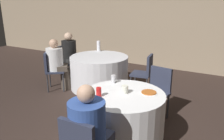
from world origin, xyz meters
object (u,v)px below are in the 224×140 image
Objects in this scene: person_blue_shirt at (91,134)px; person_black_shirt at (71,56)px; table_near at (123,119)px; chair_near_north at (158,88)px; chair_far_west at (67,59)px; table_far at (99,72)px; soda_can_silver at (113,79)px; chair_far_east at (145,71)px; pizza_plate_near at (149,92)px; person_white_shirt at (58,64)px; bottle_far at (99,46)px; chair_far_southwest at (51,67)px.

person_black_shirt is (-2.37, 2.55, 0.02)m from person_blue_shirt.
table_near is 1.26× the size of chair_near_north.
chair_near_north is 0.75× the size of person_blue_shirt.
table_near is 1.26× the size of chair_far_west.
soda_can_silver reaches higher than table_far.
person_black_shirt is at bearing 90.00° from chair_far_west.
chair_near_north is 1.00× the size of chair_far_east.
pizza_plate_near is 0.61m from soda_can_silver.
chair_far_west is 0.75× the size of person_white_shirt.
pizza_plate_near is (2.63, -1.56, 0.13)m from person_black_shirt.
soda_can_silver is at bearing -51.68° from bottle_far.
person_white_shirt is (0.32, -0.67, 0.06)m from chair_far_west.
chair_far_west is at bearing -6.97° from chair_near_north.
chair_far_east is 1.97m from person_black_shirt.
chair_far_southwest is 2.07m from chair_far_east.
chair_far_west is 0.89m from bottle_far.
bottle_far is at bearing 129.83° from table_near.
person_blue_shirt is at bearing 50.20° from person_black_shirt.
chair_near_north is at bearing -23.02° from table_far.
chair_far_west is at bearing 158.27° from chair_far_southwest.
table_far is 5.65× the size of pizza_plate_near.
soda_can_silver is at bearing 105.68° from person_blue_shirt.
chair_far_west is at bearing 145.90° from soda_can_silver.
table_far is at bearing 90.00° from chair_far_west.
table_near is 0.95× the size of person_white_shirt.
bottle_far is at bearing 117.51° from chair_far_southwest.
chair_far_east is at bearing 74.75° from person_white_shirt.
person_white_shirt reaches higher than chair_far_west.
person_blue_shirt is (2.52, -2.57, 0.07)m from chair_far_west.
soda_can_silver reaches higher than pizza_plate_near.
person_black_shirt reaches higher than chair_far_east.
person_blue_shirt reaches higher than table_far.
chair_far_southwest is (-2.46, 0.05, 0.00)m from chair_near_north.
chair_near_north is 2.34m from person_white_shirt.
chair_near_north reaches higher than soda_can_silver.
person_white_shirt is at bearing 90.00° from chair_far_southwest.
person_blue_shirt is at bearing 51.74° from chair_far_west.
soda_can_silver is at bearing 61.61° from person_black_shirt.
table_near is 1.26× the size of chair_far_southwest.
chair_far_southwest reaches higher than table_near.
table_far is 1.09× the size of person_black_shirt.
pizza_plate_near is at bearing 33.54° from person_white_shirt.
bottle_far reaches higher than pizza_plate_near.
table_far is at bearing -56.30° from bottle_far.
person_black_shirt is at bearing 82.97° from chair_far_east.
bottle_far reaches higher than table_near.
chair_near_north is 2.47m from chair_far_southwest.
chair_far_southwest and chair_far_west have the same top height.
chair_near_north is 2.78m from chair_far_west.
chair_far_southwest is 7.14× the size of soda_can_silver.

